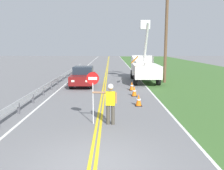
% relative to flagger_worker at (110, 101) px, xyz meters
% --- Properties ---
extents(ground_plane, '(160.00, 160.00, 0.00)m').
position_rel_flagger_worker_xyz_m(ground_plane, '(-0.52, -3.71, -1.05)').
color(ground_plane, slate).
extents(grass_verge_right, '(16.00, 110.00, 0.01)m').
position_rel_flagger_worker_xyz_m(grass_verge_right, '(11.08, 16.29, -1.04)').
color(grass_verge_right, '#3D662D').
rests_on(grass_verge_right, ground).
extents(centerline_yellow_left, '(0.11, 110.00, 0.01)m').
position_rel_flagger_worker_xyz_m(centerline_yellow_left, '(-0.61, 16.29, -1.04)').
color(centerline_yellow_left, yellow).
rests_on(centerline_yellow_left, ground).
extents(centerline_yellow_right, '(0.11, 110.00, 0.01)m').
position_rel_flagger_worker_xyz_m(centerline_yellow_right, '(-0.43, 16.29, -1.04)').
color(centerline_yellow_right, yellow).
rests_on(centerline_yellow_right, ground).
extents(edge_line_right, '(0.12, 110.00, 0.01)m').
position_rel_flagger_worker_xyz_m(edge_line_right, '(3.08, 16.29, -1.04)').
color(edge_line_right, silver).
rests_on(edge_line_right, ground).
extents(edge_line_left, '(0.12, 110.00, 0.01)m').
position_rel_flagger_worker_xyz_m(edge_line_left, '(-4.12, 16.29, -1.04)').
color(edge_line_left, silver).
rests_on(edge_line_left, ground).
extents(flagger_worker, '(1.08, 0.29, 1.83)m').
position_rel_flagger_worker_xyz_m(flagger_worker, '(0.00, 0.00, 0.00)').
color(flagger_worker, '#474238').
rests_on(flagger_worker, ground).
extents(stop_sign_paddle, '(0.56, 0.04, 2.33)m').
position_rel_flagger_worker_xyz_m(stop_sign_paddle, '(-0.76, 0.09, 0.66)').
color(stop_sign_paddle, silver).
rests_on(stop_sign_paddle, ground).
extents(utility_bucket_truck, '(2.82, 6.86, 5.87)m').
position_rel_flagger_worker_xyz_m(utility_bucket_truck, '(3.32, 13.27, 0.38)').
color(utility_bucket_truck, white).
rests_on(utility_bucket_truck, ground).
extents(oncoming_sedan_nearest, '(1.94, 4.12, 1.70)m').
position_rel_flagger_worker_xyz_m(oncoming_sedan_nearest, '(-2.37, 10.24, -0.21)').
color(oncoming_sedan_nearest, maroon).
rests_on(oncoming_sedan_nearest, ground).
extents(utility_pole_near, '(1.80, 0.28, 8.80)m').
position_rel_flagger_worker_xyz_m(utility_pole_near, '(5.18, 12.32, 3.54)').
color(utility_pole_near, brown).
rests_on(utility_pole_near, ground).
extents(traffic_cone_lead, '(0.40, 0.40, 0.70)m').
position_rel_flagger_worker_xyz_m(traffic_cone_lead, '(1.64, 3.29, -0.71)').
color(traffic_cone_lead, orange).
rests_on(traffic_cone_lead, ground).
extents(traffic_cone_mid, '(0.40, 0.40, 0.70)m').
position_rel_flagger_worker_xyz_m(traffic_cone_mid, '(1.66, 6.04, -0.71)').
color(traffic_cone_mid, orange).
rests_on(traffic_cone_mid, ground).
extents(traffic_cone_tail, '(0.40, 0.40, 0.70)m').
position_rel_flagger_worker_xyz_m(traffic_cone_tail, '(1.68, 8.24, -0.71)').
color(traffic_cone_tail, orange).
rests_on(traffic_cone_tail, ground).
extents(guardrail_left_shoulder, '(0.10, 32.00, 0.71)m').
position_rel_flagger_worker_xyz_m(guardrail_left_shoulder, '(-4.72, 12.00, -0.53)').
color(guardrail_left_shoulder, '#9EA0A3').
rests_on(guardrail_left_shoulder, ground).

